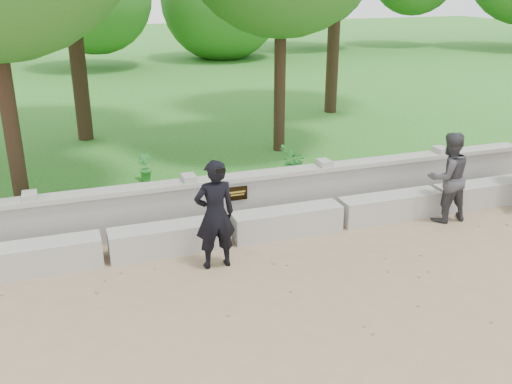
% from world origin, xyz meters
% --- Properties ---
extents(ground, '(80.00, 80.00, 0.00)m').
position_xyz_m(ground, '(0.00, 0.00, 0.00)').
color(ground, '#8E7957').
rests_on(ground, ground).
extents(lawn, '(40.00, 22.00, 0.25)m').
position_xyz_m(lawn, '(0.00, 14.00, 0.12)').
color(lawn, '#256118').
rests_on(lawn, ground).
extents(concrete_bench, '(11.90, 0.45, 0.45)m').
position_xyz_m(concrete_bench, '(0.00, 1.90, 0.22)').
color(concrete_bench, '#A7A49D').
rests_on(concrete_bench, ground).
extents(parapet_wall, '(12.50, 0.35, 0.90)m').
position_xyz_m(parapet_wall, '(0.00, 2.60, 0.46)').
color(parapet_wall, '#9D9A94').
rests_on(parapet_wall, ground).
extents(man_main, '(0.62, 0.55, 1.68)m').
position_xyz_m(man_main, '(-0.44, 1.19, 0.84)').
color(man_main, black).
rests_on(man_main, ground).
extents(visitor_left, '(0.79, 0.62, 1.62)m').
position_xyz_m(visitor_left, '(3.88, 1.52, 0.81)').
color(visitor_left, '#37373B').
rests_on(visitor_left, ground).
extents(shrub_b, '(0.36, 0.38, 0.55)m').
position_xyz_m(shrub_b, '(-0.94, 4.71, 0.52)').
color(shrub_b, '#2E8734').
rests_on(shrub_b, lawn).
extents(shrub_c, '(0.79, 0.81, 0.68)m').
position_xyz_m(shrub_c, '(1.93, 3.85, 0.59)').
color(shrub_c, '#2E8734').
rests_on(shrub_c, lawn).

